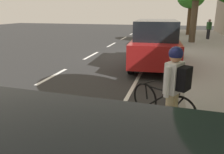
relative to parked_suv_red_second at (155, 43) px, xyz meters
The scene contains 10 objects.
ground 2.10m from the parked_suv_red_second, 122.00° to the left, with size 57.39×57.39×0.00m, color #2A2A2A.
curb_edge 2.11m from the parked_suv_red_second, 55.93° to the left, with size 0.16×35.87×0.14m, color gray.
lane_stripe_centre 4.00m from the parked_suv_red_second, 156.82° to the left, with size 0.14×35.80×0.01m.
lane_stripe_bike_edge 1.91m from the parked_suv_red_second, 104.97° to the left, with size 0.12×35.87×0.01m, color white.
parked_suv_red_second is the anchor object (origin of this frame).
parked_sedan_silver_mid 6.44m from the parked_suv_red_second, 91.07° to the left, with size 1.90×4.43×1.52m.
parked_sedan_tan_far 14.03m from the parked_suv_red_second, 90.41° to the left, with size 1.93×4.45×1.52m.
bicycle_at_curb 5.26m from the parked_suv_red_second, 83.54° to the right, with size 1.44×1.11×0.79m.
cyclist_with_backpack 5.71m from the parked_suv_red_second, 81.84° to the right, with size 0.51×0.56×1.74m.
pedestrian_on_phone 10.52m from the parked_suv_red_second, 70.72° to the left, with size 0.37×0.57×1.59m.
Camera 1 is at (1.68, -11.38, 2.36)m, focal length 35.64 mm.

